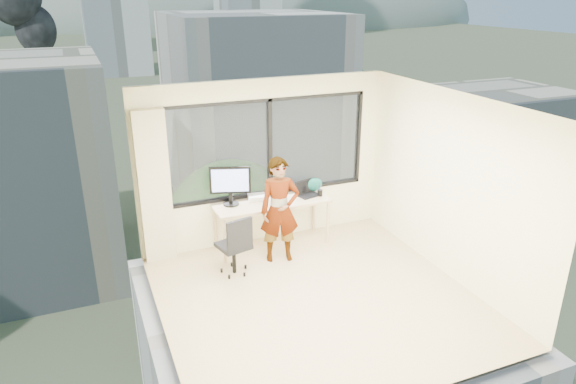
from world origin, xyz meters
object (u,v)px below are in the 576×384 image
monitor (230,186)px  person (280,210)px  chair (233,244)px  handbag (314,184)px  desk (272,224)px  laptop (309,189)px  game_console (257,197)px

monitor → person: bearing=-28.1°
chair → handbag: (1.61, 0.78, 0.40)m
monitor → desk: bearing=6.1°
handbag → laptop: bearing=-138.5°
monitor → laptop: monitor is taller
desk → monitor: size_ratio=2.90×
game_console → handbag: handbag is taller
person → laptop: (0.68, 0.47, 0.06)m
person → monitor: size_ratio=2.58×
desk → chair: chair is taller
laptop → handbag: 0.23m
handbag → game_console: bearing=176.2°
monitor → laptop: bearing=12.7°
person → monitor: person is taller
desk → chair: bearing=-143.6°
person → laptop: person is taller
desk → game_console: bearing=132.4°
desk → person: (-0.05, -0.46, 0.42)m
chair → monitor: monitor is taller
game_console → laptop: size_ratio=0.79×
desk → handbag: size_ratio=6.20×
chair → laptop: size_ratio=2.63×
game_console → desk: bearing=-38.9°
desk → game_console: size_ratio=6.52×
game_console → handbag: (0.98, -0.02, 0.08)m
game_console → handbag: size_ratio=0.95×
desk → chair: 1.02m
desk → person: size_ratio=1.13×
monitor → game_console: bearing=26.0°
handbag → chair: bearing=-157.2°
person → handbag: 1.06m
chair → person: (0.76, 0.14, 0.34)m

